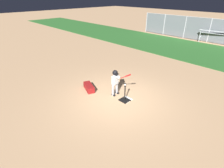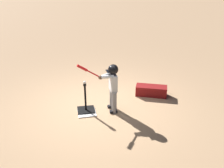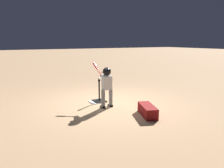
{
  "view_description": "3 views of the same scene",
  "coord_description": "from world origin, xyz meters",
  "px_view_note": "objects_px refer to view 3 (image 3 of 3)",
  "views": [
    {
      "loc": [
        4.52,
        -4.71,
        4.17
      ],
      "look_at": [
        -0.43,
        0.07,
        0.58
      ],
      "focal_mm": 28.0,
      "sensor_mm": 36.0,
      "label": 1
    },
    {
      "loc": [
        0.6,
        5.78,
        3.34
      ],
      "look_at": [
        -0.39,
        0.04,
        0.63
      ],
      "focal_mm": 42.0,
      "sensor_mm": 36.0,
      "label": 2
    },
    {
      "loc": [
        -5.96,
        3.16,
        1.97
      ],
      "look_at": [
        -0.16,
        -0.08,
        0.65
      ],
      "focal_mm": 35.0,
      "sensor_mm": 36.0,
      "label": 3
    }
  ],
  "objects_px": {
    "batter_child": "(106,82)",
    "equipment_bag": "(148,110)",
    "baseball": "(99,78)",
    "batting_tee": "(99,98)"
  },
  "relations": [
    {
      "from": "batter_child",
      "to": "equipment_bag",
      "type": "xyz_separation_m",
      "value": [
        -1.21,
        -0.61,
        -0.63
      ]
    },
    {
      "from": "batter_child",
      "to": "baseball",
      "type": "bearing_deg",
      "value": -6.49
    },
    {
      "from": "batter_child",
      "to": "batting_tee",
      "type": "bearing_deg",
      "value": -6.49
    },
    {
      "from": "batting_tee",
      "to": "baseball",
      "type": "height_order",
      "value": "baseball"
    },
    {
      "from": "batting_tee",
      "to": "batter_child",
      "type": "xyz_separation_m",
      "value": [
        -0.64,
        0.07,
        0.66
      ]
    },
    {
      "from": "batting_tee",
      "to": "equipment_bag",
      "type": "relative_size",
      "value": 0.88
    },
    {
      "from": "baseball",
      "to": "equipment_bag",
      "type": "relative_size",
      "value": 0.09
    },
    {
      "from": "equipment_bag",
      "to": "batter_child",
      "type": "bearing_deg",
      "value": 47.27
    },
    {
      "from": "batting_tee",
      "to": "equipment_bag",
      "type": "bearing_deg",
      "value": -163.86
    },
    {
      "from": "batter_child",
      "to": "baseball",
      "type": "distance_m",
      "value": 0.64
    }
  ]
}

